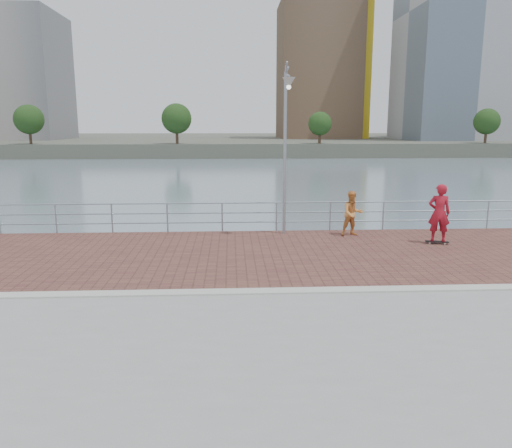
{
  "coord_description": "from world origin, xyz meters",
  "views": [
    {
      "loc": [
        -0.68,
        -11.5,
        4.04
      ],
      "look_at": [
        0.0,
        2.0,
        1.3
      ],
      "focal_mm": 35.0,
      "sensor_mm": 36.0,
      "label": 1
    }
  ],
  "objects_px": {
    "guardrail": "(249,214)",
    "skateboarder": "(439,213)",
    "street_lamp": "(287,120)",
    "bystander": "(352,214)"
  },
  "relations": [
    {
      "from": "street_lamp",
      "to": "bystander",
      "type": "bearing_deg",
      "value": -1.17
    },
    {
      "from": "street_lamp",
      "to": "bystander",
      "type": "relative_size",
      "value": 3.58
    },
    {
      "from": "skateboarder",
      "to": "guardrail",
      "type": "bearing_deg",
      "value": -6.53
    },
    {
      "from": "guardrail",
      "to": "skateboarder",
      "type": "xyz_separation_m",
      "value": [
        6.29,
        -2.37,
        0.39
      ]
    },
    {
      "from": "guardrail",
      "to": "bystander",
      "type": "height_order",
      "value": "bystander"
    },
    {
      "from": "guardrail",
      "to": "skateboarder",
      "type": "height_order",
      "value": "skateboarder"
    },
    {
      "from": "street_lamp",
      "to": "guardrail",
      "type": "bearing_deg",
      "value": 143.81
    },
    {
      "from": "skateboarder",
      "to": "bystander",
      "type": "distance_m",
      "value": 2.96
    },
    {
      "from": "street_lamp",
      "to": "skateboarder",
      "type": "xyz_separation_m",
      "value": [
        5.03,
        -1.44,
        -3.06
      ]
    },
    {
      "from": "guardrail",
      "to": "skateboarder",
      "type": "bearing_deg",
      "value": -20.61
    }
  ]
}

